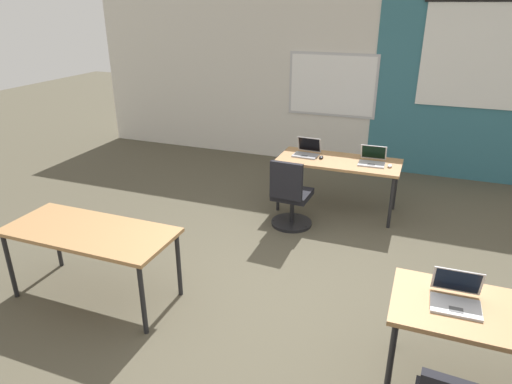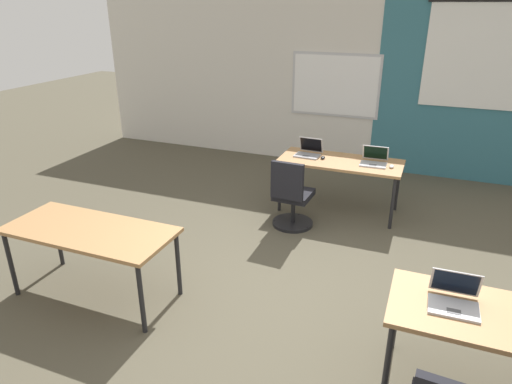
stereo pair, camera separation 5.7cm
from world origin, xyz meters
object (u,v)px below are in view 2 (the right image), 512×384
(desk_near_left, at_px, (90,235))
(chair_far_left, at_px, (292,200))
(mouse_far_right, at_px, (392,166))
(laptop_far_left, at_px, (309,152))
(laptop_far_right, at_px, (374,160))
(mouse_far_left, at_px, (323,158))
(desk_far_center, at_px, (340,165))
(laptop_near_right_inner, at_px, (454,299))
(desk_near_right, at_px, (512,327))

(desk_near_left, relative_size, chair_far_left, 1.74)
(mouse_far_right, bearing_deg, laptop_far_left, 174.90)
(laptop_far_left, height_order, laptop_far_right, laptop_far_left)
(laptop_far_left, relative_size, mouse_far_left, 3.32)
(desk_near_left, distance_m, desk_far_center, 3.30)
(laptop_near_right_inner, relative_size, mouse_far_left, 3.24)
(desk_near_right, height_order, mouse_far_right, mouse_far_right)
(desk_near_left, relative_size, desk_far_center, 1.00)
(desk_near_left, bearing_deg, chair_far_left, 57.79)
(laptop_near_right_inner, xyz_separation_m, mouse_far_right, (-0.72, 2.74, -0.03))
(laptop_far_right, bearing_deg, laptop_near_right_inner, -72.92)
(desk_far_center, height_order, chair_far_left, chair_far_left)
(mouse_far_left, distance_m, mouse_far_right, 0.89)
(mouse_far_left, bearing_deg, desk_far_center, 4.79)
(desk_near_right, relative_size, laptop_far_left, 4.62)
(desk_near_right, bearing_deg, mouse_far_left, 125.53)
(desk_near_right, bearing_deg, desk_far_center, 122.01)
(mouse_far_left, xyz_separation_m, mouse_far_right, (0.89, -0.02, 0.00))
(laptop_far_right, distance_m, mouse_far_right, 0.24)
(mouse_far_right, bearing_deg, laptop_far_right, 164.32)
(desk_near_right, bearing_deg, laptop_far_right, 115.12)
(chair_far_left, xyz_separation_m, laptop_far_right, (0.87, 0.74, 0.39))
(laptop_far_left, xyz_separation_m, laptop_far_right, (0.88, -0.03, -0.00))
(mouse_far_right, bearing_deg, desk_far_center, 176.43)
(desk_far_center, xyz_separation_m, laptop_near_right_inner, (1.37, -2.78, 0.11))
(chair_far_left, bearing_deg, laptop_far_right, -136.78)
(laptop_far_left, bearing_deg, mouse_far_left, -16.47)
(laptop_far_left, relative_size, chair_far_left, 0.38)
(desk_far_center, bearing_deg, laptop_far_left, 172.70)
(desk_far_center, relative_size, laptop_near_right_inner, 4.73)
(mouse_far_right, bearing_deg, mouse_far_left, 178.64)
(desk_near_right, height_order, desk_far_center, same)
(desk_near_left, xyz_separation_m, laptop_near_right_inner, (3.12, 0.02, 0.11))
(desk_far_center, relative_size, mouse_far_left, 15.33)
(desk_far_center, relative_size, mouse_far_right, 15.99)
(mouse_far_right, bearing_deg, desk_near_right, -68.39)
(mouse_far_left, bearing_deg, desk_near_left, -118.58)
(desk_near_right, distance_m, chair_far_left, 3.03)
(laptop_far_right, bearing_deg, desk_near_right, -66.47)
(laptop_near_right_inner, distance_m, laptop_far_right, 2.96)
(desk_near_left, xyz_separation_m, desk_far_center, (1.75, 2.80, 0.00))
(desk_far_center, xyz_separation_m, laptop_far_right, (0.43, 0.02, 0.11))
(chair_far_left, height_order, laptop_far_right, laptop_far_right)
(laptop_near_right_inner, bearing_deg, chair_far_left, 129.82)
(desk_near_right, bearing_deg, laptop_far_left, 127.65)
(desk_near_right, xyz_separation_m, laptop_far_right, (-1.32, 2.82, 0.11))
(laptop_near_right_inner, height_order, mouse_far_right, laptop_near_right_inner)
(chair_far_left, relative_size, mouse_far_right, 9.20)
(laptop_far_left, distance_m, mouse_far_right, 1.12)
(desk_far_center, relative_size, laptop_far_right, 4.72)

